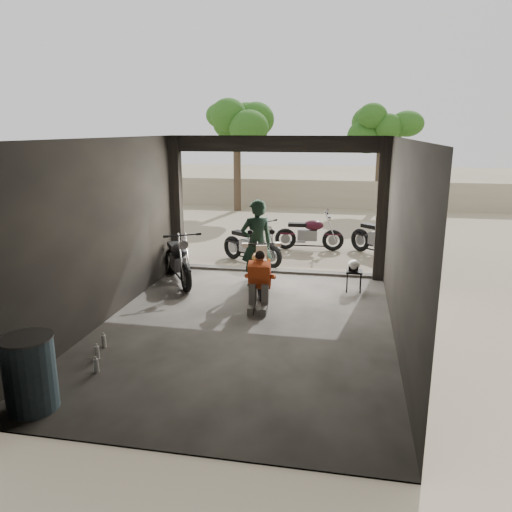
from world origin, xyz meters
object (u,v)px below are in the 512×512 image
at_px(outside_bike_b, 309,230).
at_px(helmet, 354,265).
at_px(mechanic, 259,283).
at_px(left_bike, 178,256).
at_px(rider, 257,244).
at_px(outside_bike_c, 381,234).
at_px(outside_bike_a, 251,241).
at_px(oil_drum, 30,374).
at_px(stool, 354,274).
at_px(main_bike, 259,264).
at_px(sign_post, 416,206).

height_order(outside_bike_b, helmet, outside_bike_b).
bearing_deg(mechanic, left_bike, 142.31).
bearing_deg(rider, outside_bike_c, -159.28).
height_order(outside_bike_a, oil_drum, outside_bike_a).
relative_size(outside_bike_a, stool, 3.72).
height_order(main_bike, helmet, main_bike).
bearing_deg(left_bike, outside_bike_c, 4.27).
bearing_deg(rider, helmet, 151.73).
bearing_deg(outside_bike_b, mechanic, 172.15).
bearing_deg(mechanic, stool, 36.33).
bearing_deg(helmet, sign_post, 35.85).
height_order(helmet, sign_post, sign_post).
height_order(outside_bike_b, mechanic, outside_bike_b).
height_order(outside_bike_b, sign_post, sign_post).
bearing_deg(sign_post, oil_drum, -117.41).
relative_size(main_bike, outside_bike_c, 0.98).
xyz_separation_m(stool, sign_post, (1.27, 1.09, 1.31)).
bearing_deg(left_bike, helmet, -30.48).
distance_m(mechanic, sign_post, 4.14).
bearing_deg(stool, outside_bike_a, 144.47).
height_order(main_bike, outside_bike_c, outside_bike_c).
relative_size(stool, helmet, 1.77).
distance_m(stool, helmet, 0.19).
xyz_separation_m(main_bike, mechanic, (0.21, -1.14, -0.05)).
xyz_separation_m(rider, sign_post, (3.35, 1.10, 0.74)).
bearing_deg(stool, left_bike, -178.70).
bearing_deg(outside_bike_c, mechanic, -165.60).
xyz_separation_m(oil_drum, sign_post, (5.10, 6.49, 1.23)).
height_order(outside_bike_a, stool, outside_bike_a).
xyz_separation_m(outside_bike_a, rider, (0.48, -1.84, 0.37)).
relative_size(left_bike, outside_bike_b, 1.06).
xyz_separation_m(stool, oil_drum, (-3.84, -5.40, 0.08)).
height_order(left_bike, outside_bike_a, left_bike).
distance_m(main_bike, outside_bike_c, 4.45).
distance_m(outside_bike_a, helmet, 3.14).
xyz_separation_m(left_bike, outside_bike_c, (4.53, 3.30, 0.00)).
relative_size(main_bike, mechanic, 1.64).
bearing_deg(helmet, oil_drum, -129.85).
distance_m(outside_bike_b, outside_bike_c, 1.99).
xyz_separation_m(rider, oil_drum, (-1.75, -5.39, -0.48)).
height_order(rider, mechanic, rider).
height_order(stool, helmet, helmet).
bearing_deg(mechanic, outside_bike_c, 58.57).
height_order(left_bike, stool, left_bike).
bearing_deg(outside_bike_b, rider, 164.80).
relative_size(outside_bike_b, outside_bike_c, 0.93).
relative_size(main_bike, sign_post, 0.71).
distance_m(left_bike, helmet, 3.82).
bearing_deg(main_bike, sign_post, 7.85).
xyz_separation_m(mechanic, oil_drum, (-2.08, -3.91, -0.07)).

